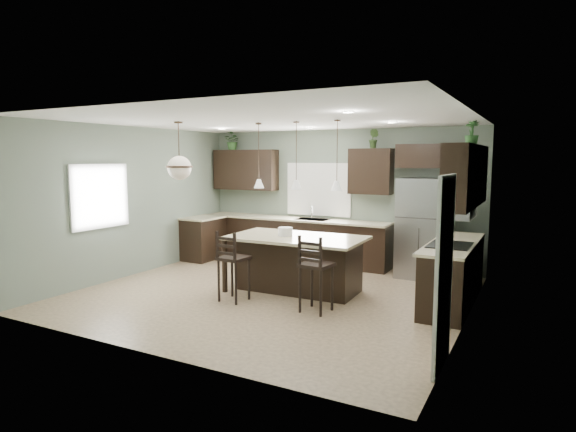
# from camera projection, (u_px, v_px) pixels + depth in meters

# --- Properties ---
(ground) EXTENTS (6.00, 6.00, 0.00)m
(ground) POSITION_uv_depth(u_px,v_px,m) (271.00, 294.00, 7.86)
(ground) COLOR #9E8466
(ground) RESTS_ON ground
(pantry_door) EXTENTS (0.04, 0.82, 2.04)m
(pantry_door) POSITION_uv_depth(u_px,v_px,m) (444.00, 273.00, 4.99)
(pantry_door) COLOR white
(pantry_door) RESTS_ON ground
(window_back) EXTENTS (1.35, 0.02, 1.00)m
(window_back) POSITION_uv_depth(u_px,v_px,m) (319.00, 189.00, 10.26)
(window_back) COLOR white
(window_back) RESTS_ON room_shell
(window_left) EXTENTS (0.02, 1.10, 1.00)m
(window_left) POSITION_uv_depth(u_px,v_px,m) (99.00, 196.00, 8.37)
(window_left) COLOR white
(window_left) RESTS_ON room_shell
(left_return_cabs) EXTENTS (0.60, 0.90, 0.90)m
(left_return_cabs) POSITION_uv_depth(u_px,v_px,m) (203.00, 239.00, 10.55)
(left_return_cabs) COLOR black
(left_return_cabs) RESTS_ON ground
(left_return_countertop) EXTENTS (0.66, 0.96, 0.04)m
(left_return_countertop) POSITION_uv_depth(u_px,v_px,m) (204.00, 218.00, 10.49)
(left_return_countertop) COLOR beige
(left_return_countertop) RESTS_ON left_return_cabs
(back_lower_cabs) EXTENTS (4.20, 0.60, 0.90)m
(back_lower_cabs) POSITION_uv_depth(u_px,v_px,m) (294.00, 240.00, 10.35)
(back_lower_cabs) COLOR black
(back_lower_cabs) RESTS_ON ground
(back_countertop) EXTENTS (4.20, 0.66, 0.04)m
(back_countertop) POSITION_uv_depth(u_px,v_px,m) (293.00, 219.00, 10.28)
(back_countertop) COLOR beige
(back_countertop) RESTS_ON back_lower_cabs
(sink_inset) EXTENTS (0.70, 0.45, 0.01)m
(sink_inset) POSITION_uv_depth(u_px,v_px,m) (312.00, 219.00, 10.07)
(sink_inset) COLOR gray
(sink_inset) RESTS_ON back_countertop
(faucet) EXTENTS (0.02, 0.02, 0.28)m
(faucet) POSITION_uv_depth(u_px,v_px,m) (312.00, 213.00, 10.02)
(faucet) COLOR silver
(faucet) RESTS_ON back_countertop
(back_upper_left) EXTENTS (1.55, 0.34, 0.90)m
(back_upper_left) POSITION_uv_depth(u_px,v_px,m) (246.00, 170.00, 10.89)
(back_upper_left) COLOR black
(back_upper_left) RESTS_ON room_shell
(back_upper_right) EXTENTS (0.85, 0.34, 0.90)m
(back_upper_right) POSITION_uv_depth(u_px,v_px,m) (371.00, 171.00, 9.52)
(back_upper_right) COLOR black
(back_upper_right) RESTS_ON room_shell
(fridge_header) EXTENTS (1.05, 0.34, 0.45)m
(fridge_header) POSITION_uv_depth(u_px,v_px,m) (425.00, 156.00, 8.99)
(fridge_header) COLOR black
(fridge_header) RESTS_ON room_shell
(right_lower_cabs) EXTENTS (0.60, 2.35, 0.90)m
(right_lower_cabs) POSITION_uv_depth(u_px,v_px,m) (453.00, 274.00, 7.31)
(right_lower_cabs) COLOR black
(right_lower_cabs) RESTS_ON ground
(right_countertop) EXTENTS (0.66, 2.35, 0.04)m
(right_countertop) POSITION_uv_depth(u_px,v_px,m) (453.00, 244.00, 7.27)
(right_countertop) COLOR beige
(right_countertop) RESTS_ON right_lower_cabs
(cooktop) EXTENTS (0.58, 0.75, 0.02)m
(cooktop) POSITION_uv_depth(u_px,v_px,m) (450.00, 245.00, 7.02)
(cooktop) COLOR black
(cooktop) RESTS_ON right_countertop
(wall_oven_front) EXTENTS (0.01, 0.72, 0.60)m
(wall_oven_front) POSITION_uv_depth(u_px,v_px,m) (429.00, 276.00, 7.21)
(wall_oven_front) COLOR gray
(wall_oven_front) RESTS_ON right_lower_cabs
(right_upper_cabs) EXTENTS (0.34, 2.35, 0.90)m
(right_upper_cabs) POSITION_uv_depth(u_px,v_px,m) (467.00, 176.00, 7.08)
(right_upper_cabs) COLOR black
(right_upper_cabs) RESTS_ON room_shell
(microwave) EXTENTS (0.40, 0.75, 0.40)m
(microwave) POSITION_uv_depth(u_px,v_px,m) (459.00, 204.00, 6.91)
(microwave) COLOR gray
(microwave) RESTS_ON right_upper_cabs
(refrigerator) EXTENTS (0.90, 0.74, 1.85)m
(refrigerator) POSITION_uv_depth(u_px,v_px,m) (424.00, 228.00, 8.88)
(refrigerator) COLOR #919299
(refrigerator) RESTS_ON ground
(kitchen_island) EXTENTS (2.25, 1.32, 0.92)m
(kitchen_island) POSITION_uv_depth(u_px,v_px,m) (296.00, 264.00, 7.97)
(kitchen_island) COLOR black
(kitchen_island) RESTS_ON ground
(serving_dish) EXTENTS (0.24, 0.24, 0.14)m
(serving_dish) POSITION_uv_depth(u_px,v_px,m) (285.00, 232.00, 8.00)
(serving_dish) COLOR silver
(serving_dish) RESTS_ON kitchen_island
(bar_stool_left) EXTENTS (0.43, 0.43, 1.11)m
(bar_stool_left) POSITION_uv_depth(u_px,v_px,m) (234.00, 266.00, 7.42)
(bar_stool_left) COLOR black
(bar_stool_left) RESTS_ON ground
(bar_stool_right) EXTENTS (0.45, 0.45, 1.13)m
(bar_stool_right) POSITION_uv_depth(u_px,v_px,m) (316.00, 273.00, 6.89)
(bar_stool_right) COLOR black
(bar_stool_right) RESTS_ON ground
(pendant_left) EXTENTS (0.17, 0.17, 1.10)m
(pendant_left) POSITION_uv_depth(u_px,v_px,m) (259.00, 156.00, 8.07)
(pendant_left) COLOR silver
(pendant_left) RESTS_ON room_shell
(pendant_center) EXTENTS (0.17, 0.17, 1.10)m
(pendant_center) POSITION_uv_depth(u_px,v_px,m) (296.00, 156.00, 7.76)
(pendant_center) COLOR white
(pendant_center) RESTS_ON room_shell
(pendant_right) EXTENTS (0.17, 0.17, 1.10)m
(pendant_right) POSITION_uv_depth(u_px,v_px,m) (337.00, 155.00, 7.45)
(pendant_right) COLOR silver
(pendant_right) RESTS_ON room_shell
(chandelier) EXTENTS (0.43, 0.43, 0.95)m
(chandelier) POSITION_uv_depth(u_px,v_px,m) (179.00, 151.00, 7.82)
(chandelier) COLOR beige
(chandelier) RESTS_ON room_shell
(plant_back_left) EXTENTS (0.46, 0.43, 0.41)m
(plant_back_left) POSITION_uv_depth(u_px,v_px,m) (233.00, 141.00, 10.94)
(plant_back_left) COLOR #2D5625
(plant_back_left) RESTS_ON back_upper_left
(plant_back_right) EXTENTS (0.26, 0.24, 0.38)m
(plant_back_right) POSITION_uv_depth(u_px,v_px,m) (374.00, 139.00, 9.39)
(plant_back_right) COLOR #2E4A20
(plant_back_right) RESTS_ON back_upper_right
(plant_right_wall) EXTENTS (0.26, 0.26, 0.40)m
(plant_right_wall) POSITION_uv_depth(u_px,v_px,m) (472.00, 133.00, 7.52)
(plant_right_wall) COLOR #285826
(plant_right_wall) RESTS_ON right_upper_cabs
(room_shell) EXTENTS (6.00, 6.00, 6.00)m
(room_shell) POSITION_uv_depth(u_px,v_px,m) (271.00, 190.00, 7.66)
(room_shell) COLOR slate
(room_shell) RESTS_ON ground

